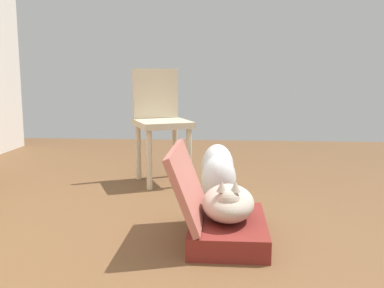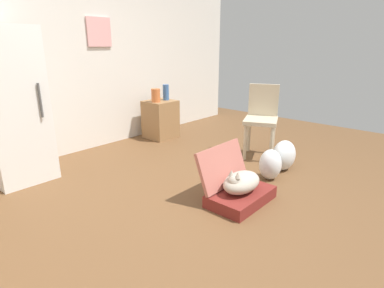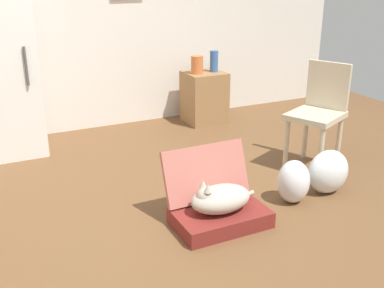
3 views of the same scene
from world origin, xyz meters
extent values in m
plane|color=brown|center=(0.00, 0.00, 0.00)|extent=(7.68, 7.68, 0.00)
cube|color=silver|center=(0.00, 2.26, 1.30)|extent=(6.40, 0.12, 2.60)
cube|color=#E4A19E|center=(0.45, 2.19, 1.59)|extent=(0.36, 0.02, 0.38)
cube|color=maroon|center=(0.22, -0.33, 0.06)|extent=(0.65, 0.41, 0.12)
cube|color=#B26356|center=(0.22, -0.11, 0.31)|extent=(0.65, 0.18, 0.39)
ellipsoid|color=#B2A899|center=(0.22, -0.33, 0.21)|extent=(0.44, 0.28, 0.18)
sphere|color=#B2A899|center=(0.10, -0.33, 0.25)|extent=(0.13, 0.13, 0.13)
cone|color=#B2A899|center=(0.10, -0.36, 0.33)|extent=(0.06, 0.06, 0.06)
cone|color=#B2A899|center=(0.10, -0.29, 0.33)|extent=(0.06, 0.06, 0.06)
cylinder|color=#B2A899|center=(0.42, -0.29, 0.16)|extent=(0.20, 0.03, 0.07)
ellipsoid|color=silver|center=(0.90, -0.27, 0.17)|extent=(0.25, 0.24, 0.34)
ellipsoid|color=silver|center=(1.25, -0.25, 0.18)|extent=(0.35, 0.25, 0.36)
cube|color=silver|center=(-0.92, 1.80, 0.81)|extent=(0.58, 0.57, 1.62)
cylinder|color=#4C4C4C|center=(-0.74, 1.50, 0.89)|extent=(0.02, 0.02, 0.35)
cube|color=olive|center=(1.23, 1.85, 0.30)|extent=(0.45, 0.42, 0.59)
cylinder|color=#CC6B38|center=(1.12, 1.82, 0.69)|extent=(0.14, 0.14, 0.20)
cylinder|color=#38609E|center=(1.34, 1.83, 0.71)|extent=(0.10, 0.10, 0.24)
cylinder|color=beige|center=(1.23, 0.28, 0.23)|extent=(0.04, 0.04, 0.47)
cylinder|color=beige|center=(1.37, -0.02, 0.23)|extent=(0.04, 0.04, 0.47)
cylinder|color=beige|center=(1.57, 0.43, 0.23)|extent=(0.04, 0.04, 0.47)
cylinder|color=beige|center=(1.70, 0.13, 0.23)|extent=(0.04, 0.04, 0.47)
cube|color=beige|center=(1.47, 0.20, 0.49)|extent=(0.59, 0.56, 0.05)
cube|color=beige|center=(1.66, 0.29, 0.73)|extent=(0.20, 0.37, 0.42)
camera|label=1|loc=(-2.10, -0.31, 0.90)|focal=41.50mm
camera|label=2|loc=(-2.10, -1.78, 1.44)|focal=29.54mm
camera|label=3|loc=(-1.22, -2.82, 1.69)|focal=43.47mm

